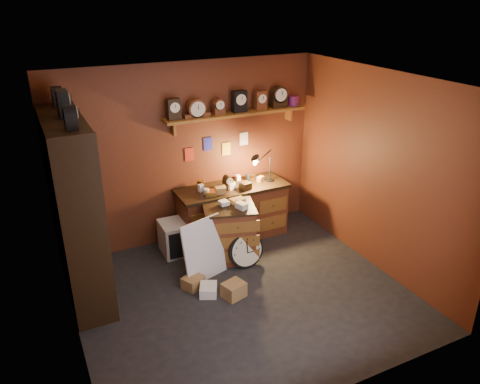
% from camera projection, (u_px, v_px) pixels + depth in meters
% --- Properties ---
extents(floor, '(4.00, 4.00, 0.00)m').
position_uv_depth(floor, '(243.00, 295.00, 5.98)').
color(floor, black).
rests_on(floor, ground).
extents(room_shell, '(4.02, 3.62, 2.71)m').
position_uv_depth(room_shell, '(243.00, 166.00, 5.40)').
color(room_shell, '#5E2916').
rests_on(room_shell, ground).
extents(shelving_unit, '(0.47, 1.60, 2.58)m').
position_uv_depth(shelving_unit, '(72.00, 203.00, 5.57)').
color(shelving_unit, black).
rests_on(shelving_unit, ground).
extents(workbench, '(1.71, 0.66, 1.36)m').
position_uv_depth(workbench, '(232.00, 209.00, 7.23)').
color(workbench, brown).
rests_on(workbench, ground).
extents(low_cabinet, '(0.86, 0.78, 0.91)m').
position_uv_depth(low_cabinet, '(229.00, 230.00, 6.66)').
color(low_cabinet, brown).
rests_on(low_cabinet, ground).
extents(big_round_clock, '(0.51, 0.17, 0.51)m').
position_uv_depth(big_round_clock, '(246.00, 250.00, 6.52)').
color(big_round_clock, black).
rests_on(big_round_clock, ground).
extents(white_panel, '(0.66, 0.36, 0.85)m').
position_uv_depth(white_panel, '(205.00, 276.00, 6.38)').
color(white_panel, silver).
rests_on(white_panel, ground).
extents(mini_fridge, '(0.47, 0.49, 0.49)m').
position_uv_depth(mini_fridge, '(177.00, 237.00, 6.88)').
color(mini_fridge, silver).
rests_on(mini_fridge, ground).
extents(floor_box_a, '(0.32, 0.31, 0.16)m').
position_uv_depth(floor_box_a, '(193.00, 282.00, 6.11)').
color(floor_box_a, '#9B7443').
rests_on(floor_box_a, ground).
extents(floor_box_b, '(0.30, 0.32, 0.13)m').
position_uv_depth(floor_box_b, '(208.00, 290.00, 5.98)').
color(floor_box_b, white).
rests_on(floor_box_b, ground).
extents(floor_box_c, '(0.32, 0.29, 0.20)m').
position_uv_depth(floor_box_c, '(234.00, 290.00, 5.92)').
color(floor_box_c, '#9B7443').
rests_on(floor_box_c, ground).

